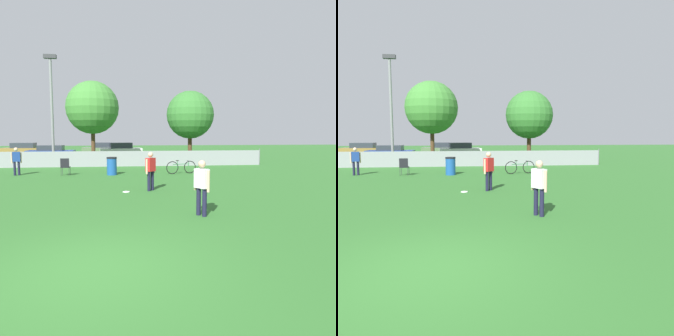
# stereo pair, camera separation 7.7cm
# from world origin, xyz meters

# --- Properties ---
(ground_plane) EXTENTS (120.00, 120.00, 0.00)m
(ground_plane) POSITION_xyz_m (0.00, 0.00, 0.00)
(ground_plane) COLOR #2D6628
(fence_backline) EXTENTS (20.88, 0.07, 1.21)m
(fence_backline) POSITION_xyz_m (0.00, 18.00, 0.55)
(fence_backline) COLOR gray
(fence_backline) RESTS_ON ground_plane
(light_pole) EXTENTS (0.90, 0.36, 8.08)m
(light_pole) POSITION_xyz_m (-4.96, 19.98, 4.79)
(light_pole) COLOR gray
(light_pole) RESTS_ON ground_plane
(tree_near_pole) EXTENTS (4.17, 4.17, 6.48)m
(tree_near_pole) POSITION_xyz_m (-2.15, 21.37, 4.38)
(tree_near_pole) COLOR #4C331E
(tree_near_pole) RESTS_ON ground_plane
(tree_far_right) EXTENTS (3.66, 3.66, 5.61)m
(tree_far_right) POSITION_xyz_m (5.41, 19.65, 3.76)
(tree_far_right) COLOR #4C331E
(tree_far_right) RESTS_ON ground_plane
(player_receiver_white) EXTENTS (0.42, 0.49, 1.59)m
(player_receiver_white) POSITION_xyz_m (2.68, 3.49, 0.92)
(player_receiver_white) COLOR #191933
(player_receiver_white) RESTS_ON ground_plane
(player_defender_red) EXTENTS (0.44, 0.46, 1.59)m
(player_defender_red) POSITION_xyz_m (1.53, 7.79, 0.92)
(player_defender_red) COLOR #191933
(player_defender_red) RESTS_ON ground_plane
(spectator_in_blue) EXTENTS (0.53, 0.33, 1.57)m
(spectator_in_blue) POSITION_xyz_m (-5.58, 13.64, 0.90)
(spectator_in_blue) COLOR #191933
(spectator_in_blue) RESTS_ON ground_plane
(frisbee_disc) EXTENTS (0.28, 0.28, 0.03)m
(frisbee_disc) POSITION_xyz_m (0.53, 7.57, 0.01)
(frisbee_disc) COLOR white
(frisbee_disc) RESTS_ON ground_plane
(folding_chair_sideline) EXTENTS (0.48, 0.48, 0.97)m
(folding_chair_sideline) POSITION_xyz_m (-2.88, 13.27, 0.55)
(folding_chair_sideline) COLOR #333338
(folding_chair_sideline) RESTS_ON ground_plane
(bicycle_sideline) EXTENTS (1.81, 0.53, 0.79)m
(bicycle_sideline) POSITION_xyz_m (3.70, 13.31, 0.38)
(bicycle_sideline) COLOR black
(bicycle_sideline) RESTS_ON ground_plane
(trash_bin) EXTENTS (0.58, 0.58, 1.01)m
(trash_bin) POSITION_xyz_m (-0.31, 13.22, 0.51)
(trash_bin) COLOR #194C99
(trash_bin) RESTS_ON ground_plane
(parked_car_tan) EXTENTS (4.29, 1.75, 1.41)m
(parked_car_tan) POSITION_xyz_m (-9.86, 29.15, 0.70)
(parked_car_tan) COLOR black
(parked_car_tan) RESTS_ON ground_plane
(parked_car_blue) EXTENTS (4.14, 1.70, 1.29)m
(parked_car_blue) POSITION_xyz_m (-6.32, 25.26, 0.64)
(parked_car_blue) COLOR black
(parked_car_blue) RESTS_ON ground_plane
(parked_car_olive) EXTENTS (4.48, 1.97, 1.41)m
(parked_car_olive) POSITION_xyz_m (-1.88, 29.73, 0.67)
(parked_car_olive) COLOR black
(parked_car_olive) RESTS_ON ground_plane
(parked_car_white) EXTENTS (4.18, 2.29, 1.47)m
(parked_car_white) POSITION_xyz_m (-0.08, 26.69, 0.71)
(parked_car_white) COLOR black
(parked_car_white) RESTS_ON ground_plane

